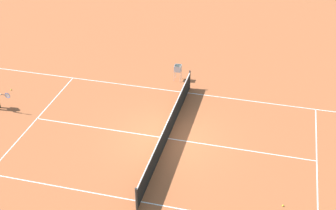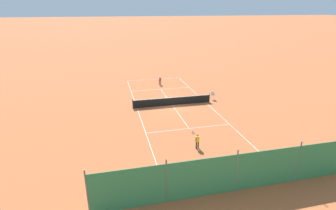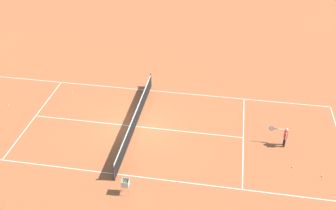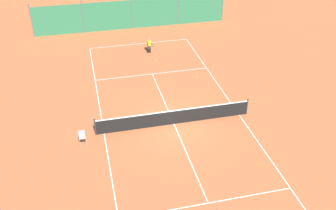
{
  "view_description": "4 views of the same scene",
  "coord_description": "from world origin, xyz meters",
  "px_view_note": "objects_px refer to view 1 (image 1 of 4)",
  "views": [
    {
      "loc": [
        16.25,
        4.17,
        12.33
      ],
      "look_at": [
        -0.82,
        -0.2,
        1.23
      ],
      "focal_mm": 50.0,
      "sensor_mm": 36.0,
      "label": 1
    },
    {
      "loc": [
        7.05,
        27.5,
        10.69
      ],
      "look_at": [
        0.88,
        1.56,
        0.66
      ],
      "focal_mm": 28.0,
      "sensor_mm": 36.0,
      "label": 2
    },
    {
      "loc": [
        -18.13,
        -5.06,
        14.4
      ],
      "look_at": [
        0.71,
        -1.85,
        1.29
      ],
      "focal_mm": 42.0,
      "sensor_mm": 36.0,
      "label": 3
    },
    {
      "loc": [
        -4.72,
        -18.26,
        13.41
      ],
      "look_at": [
        -0.18,
        0.74,
        0.89
      ],
      "focal_mm": 42.0,
      "sensor_mm": 36.0,
      "label": 4
    }
  ],
  "objects_px": {
    "tennis_net": "(168,129)",
    "tennis_ball_by_net_left": "(283,206)",
    "ball_hopper": "(178,69)",
    "tennis_ball_service_box": "(11,90)"
  },
  "relations": [
    {
      "from": "ball_hopper",
      "to": "tennis_ball_service_box",
      "type": "bearing_deg",
      "value": -68.46
    },
    {
      "from": "tennis_ball_by_net_left",
      "to": "tennis_ball_service_box",
      "type": "bearing_deg",
      "value": -109.87
    },
    {
      "from": "tennis_ball_service_box",
      "to": "ball_hopper",
      "type": "xyz_separation_m",
      "value": [
        -3.22,
        8.17,
        0.62
      ]
    },
    {
      "from": "tennis_net",
      "to": "ball_hopper",
      "type": "bearing_deg",
      "value": -171.34
    },
    {
      "from": "tennis_net",
      "to": "tennis_ball_by_net_left",
      "type": "relative_size",
      "value": 139.09
    },
    {
      "from": "tennis_net",
      "to": "tennis_ball_service_box",
      "type": "height_order",
      "value": "tennis_net"
    },
    {
      "from": "tennis_ball_service_box",
      "to": "tennis_net",
      "type": "bearing_deg",
      "value": 76.96
    },
    {
      "from": "tennis_net",
      "to": "ball_hopper",
      "type": "relative_size",
      "value": 10.31
    },
    {
      "from": "tennis_ball_service_box",
      "to": "tennis_ball_by_net_left",
      "type": "xyz_separation_m",
      "value": [
        5.11,
        14.13,
        0.0
      ]
    },
    {
      "from": "tennis_net",
      "to": "tennis_ball_service_box",
      "type": "relative_size",
      "value": 139.09
    }
  ]
}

